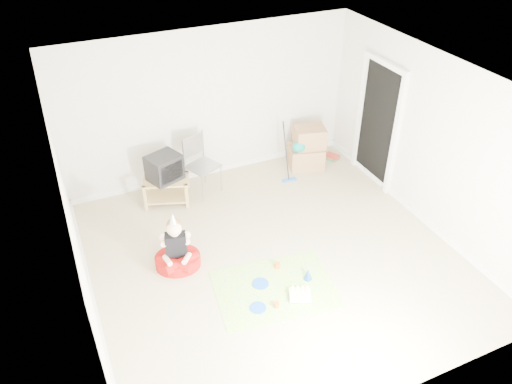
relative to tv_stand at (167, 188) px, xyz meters
name	(u,v)px	position (x,y,z in m)	size (l,w,h in m)	color
ground	(274,257)	(1.01, -1.93, -0.27)	(5.00, 5.00, 0.00)	tan
doorway_recess	(378,125)	(3.49, -0.73, 0.76)	(0.02, 0.90, 2.05)	black
tv_stand	(167,188)	(0.00, 0.00, 0.00)	(0.83, 0.66, 0.45)	#A5834A
crt_tv	(164,168)	(0.00, 0.00, 0.39)	(0.49, 0.41, 0.43)	black
folding_chair	(203,166)	(0.65, 0.05, 0.23)	(0.61, 0.59, 1.03)	gray
cardboard_boxes	(307,148)	(2.62, 0.07, 0.10)	(0.71, 0.61, 0.77)	#A0734D
floor_mop	(290,168)	(2.12, -0.24, 0.00)	(0.26, 0.34, 1.02)	blue
book_pile	(331,157)	(3.20, 0.12, -0.24)	(0.30, 0.33, 0.06)	#246D47
seated_woman	(177,255)	(-0.29, -1.54, -0.07)	(0.77, 0.77, 0.91)	#AC130F
party_mat	(275,289)	(0.74, -2.50, -0.26)	(1.56, 1.13, 0.01)	#FF3581
birthday_cake	(300,296)	(0.97, -2.78, -0.23)	(0.34, 0.31, 0.14)	white
blue_plate_near	(260,284)	(0.60, -2.35, -0.26)	(0.22, 0.22, 0.01)	#164CB6
blue_plate_far	(258,308)	(0.40, -2.72, -0.26)	(0.21, 0.21, 0.01)	#164CB6
orange_cup_near	(277,265)	(0.94, -2.16, -0.22)	(0.08, 0.08, 0.09)	#D85418
orange_cup_far	(277,305)	(0.62, -2.80, -0.22)	(0.07, 0.07, 0.08)	#D85418
blue_party_hat	(308,274)	(1.23, -2.52, -0.17)	(0.12, 0.12, 0.17)	blue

